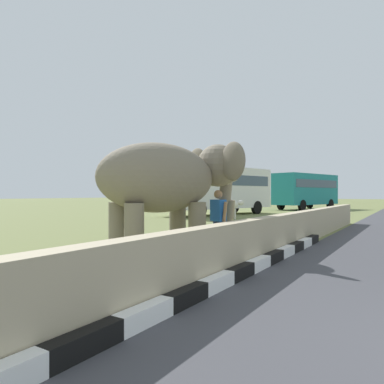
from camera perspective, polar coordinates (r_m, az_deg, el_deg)
The scene contains 8 objects.
striped_curb at distance 4.76m, azimuth -4.05°, elevation -17.84°, with size 16.20×0.20×0.24m.
barrier_parapet at distance 6.79m, azimuth 5.79°, elevation -9.23°, with size 28.00×0.36×1.00m, color tan.
elephant at distance 8.82m, azimuth -3.43°, elevation 1.95°, with size 4.04×3.20×2.91m.
person_handler at distance 9.53m, azimuth 4.26°, elevation -4.08°, with size 0.36×0.64×1.66m.
bus_white at distance 26.19m, azimuth 4.34°, elevation 0.86°, with size 9.80×4.95×3.50m.
bus_teal at distance 37.12m, azimuth 17.95°, elevation 0.53°, with size 8.64×4.74×3.50m.
cow_near at distance 21.62m, azimuth 5.80°, elevation -2.11°, with size 1.74×1.50×1.23m.
hill_east at distance 70.30m, azimuth -0.74°, elevation -1.56°, with size 28.00×22.40×11.34m.
Camera 1 is at (-4.01, 1.54, 1.56)m, focal length 33.03 mm.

